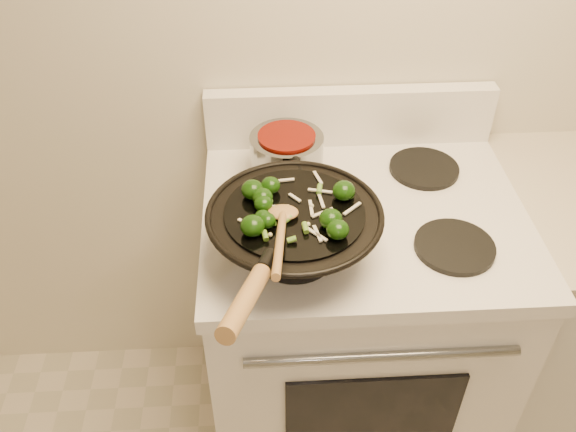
{
  "coord_description": "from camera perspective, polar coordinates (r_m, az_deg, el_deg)",
  "views": [
    {
      "loc": [
        -0.35,
        0.05,
        1.86
      ],
      "look_at": [
        -0.29,
        1.04,
        1.02
      ],
      "focal_mm": 38.0,
      "sensor_mm": 36.0,
      "label": 1
    }
  ],
  "objects": [
    {
      "name": "stirfry",
      "position": [
        1.25,
        0.06,
        0.84
      ],
      "size": [
        0.26,
        0.24,
        0.04
      ],
      "color": "black",
      "rests_on": "wok"
    },
    {
      "name": "wok",
      "position": [
        1.3,
        0.55,
        -1.37
      ],
      "size": [
        0.38,
        0.61,
        0.24
      ],
      "color": "black",
      "rests_on": "stove"
    },
    {
      "name": "stove",
      "position": [
        1.8,
        5.97,
        -10.38
      ],
      "size": [
        0.78,
        0.67,
        1.08
      ],
      "color": "white",
      "rests_on": "ground"
    },
    {
      "name": "saucepan",
      "position": [
        1.54,
        -0.11,
        5.83
      ],
      "size": [
        0.19,
        0.3,
        0.11
      ],
      "color": "gray",
      "rests_on": "stove"
    },
    {
      "name": "wooden_spoon",
      "position": [
        1.18,
        -0.64,
        -1.2
      ],
      "size": [
        0.07,
        0.29,
        0.1
      ],
      "color": "#A2743F",
      "rests_on": "wok"
    }
  ]
}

